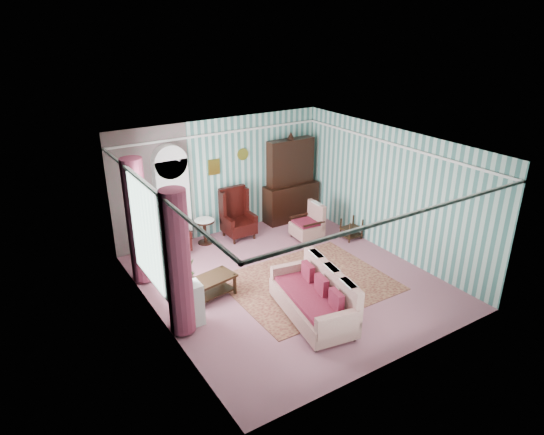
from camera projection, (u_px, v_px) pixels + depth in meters
floor at (289, 281)px, 10.14m from camera, size 6.00×6.00×0.00m
room_shell at (258, 194)px, 9.19m from camera, size 5.53×6.02×2.91m
bookcase at (173, 202)px, 11.25m from camera, size 0.80×0.28×2.24m
dresser_hutch at (291, 178)px, 12.73m from camera, size 1.50×0.56×2.36m
wingback_left at (171, 230)px, 11.02m from camera, size 0.76×0.80×1.25m
wingback_right at (238, 214)px, 11.88m from camera, size 0.76×0.80×1.25m
seated_woman at (171, 231)px, 11.03m from camera, size 0.44×0.40×1.18m
round_side_table at (205, 232)px, 11.70m from camera, size 0.50×0.50×0.60m
nest_table at (351, 228)px, 11.95m from camera, size 0.45×0.38×0.54m
plant_stand at (187, 306)px, 8.57m from camera, size 0.55×0.35×0.80m
rug at (309, 283)px, 10.05m from camera, size 3.20×2.60×0.01m
sofa at (312, 297)px, 8.73m from camera, size 1.41×2.15×0.90m
floral_armchair at (307, 221)px, 11.89m from camera, size 0.77×0.78×0.95m
coffee_table at (211, 288)px, 9.45m from camera, size 1.03×0.68×0.45m
potted_plant_a at (184, 280)px, 8.19m from camera, size 0.41×0.37×0.41m
potted_plant_b at (189, 271)px, 8.42m from camera, size 0.30×0.27×0.46m
potted_plant_c at (176, 276)px, 8.33m from camera, size 0.28×0.28×0.40m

